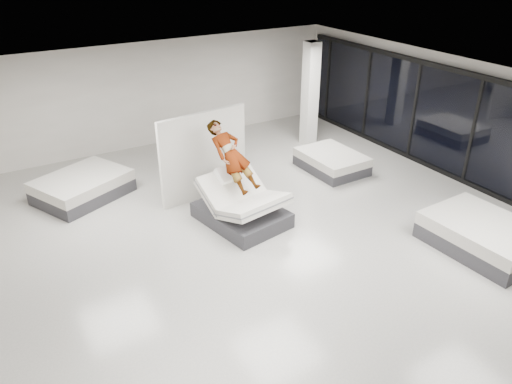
{
  "coord_description": "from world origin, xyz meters",
  "views": [
    {
      "loc": [
        -5.1,
        -7.57,
        5.91
      ],
      "look_at": [
        -0.2,
        0.69,
        1.0
      ],
      "focal_mm": 35.0,
      "sensor_mm": 36.0,
      "label": 1
    }
  ],
  "objects_px": {
    "remote": "(250,179)",
    "divider_panel": "(204,155)",
    "person": "(232,167)",
    "column": "(310,95)",
    "flat_bed_left_far": "(83,187)",
    "hero_bed": "(242,207)",
    "flat_bed_right_near": "(483,235)",
    "flat_bed_right_far": "(332,162)"
  },
  "relations": [
    {
      "from": "remote",
      "to": "divider_panel",
      "type": "height_order",
      "value": "divider_panel"
    },
    {
      "from": "person",
      "to": "flat_bed_right_far",
      "type": "xyz_separation_m",
      "value": [
        3.68,
        0.94,
        -1.03
      ]
    },
    {
      "from": "column",
      "to": "hero_bed",
      "type": "bearing_deg",
      "value": -142.5
    },
    {
      "from": "flat_bed_right_far",
      "to": "column",
      "type": "xyz_separation_m",
      "value": [
        0.64,
        2.02,
        1.35
      ]
    },
    {
      "from": "remote",
      "to": "hero_bed",
      "type": "bearing_deg",
      "value": 171.1
    },
    {
      "from": "divider_panel",
      "to": "flat_bed_right_far",
      "type": "xyz_separation_m",
      "value": [
        3.76,
        -0.4,
        -0.85
      ]
    },
    {
      "from": "flat_bed_right_far",
      "to": "column",
      "type": "height_order",
      "value": "column"
    },
    {
      "from": "person",
      "to": "column",
      "type": "distance_m",
      "value": 5.24
    },
    {
      "from": "flat_bed_right_far",
      "to": "flat_bed_right_near",
      "type": "distance_m",
      "value": 4.82
    },
    {
      "from": "person",
      "to": "column",
      "type": "height_order",
      "value": "column"
    },
    {
      "from": "flat_bed_right_far",
      "to": "flat_bed_left_far",
      "type": "bearing_deg",
      "value": 163.68
    },
    {
      "from": "person",
      "to": "remote",
      "type": "height_order",
      "value": "person"
    },
    {
      "from": "hero_bed",
      "to": "flat_bed_left_far",
      "type": "height_order",
      "value": "hero_bed"
    },
    {
      "from": "person",
      "to": "flat_bed_right_far",
      "type": "relative_size",
      "value": 0.98
    },
    {
      "from": "person",
      "to": "column",
      "type": "relative_size",
      "value": 0.57
    },
    {
      "from": "divider_panel",
      "to": "flat_bed_left_far",
      "type": "height_order",
      "value": "divider_panel"
    },
    {
      "from": "remote",
      "to": "column",
      "type": "height_order",
      "value": "column"
    },
    {
      "from": "flat_bed_right_near",
      "to": "flat_bed_left_far",
      "type": "xyz_separation_m",
      "value": [
        -6.71,
        6.71,
        -0.02
      ]
    },
    {
      "from": "hero_bed",
      "to": "person",
      "type": "xyz_separation_m",
      "value": [
        -0.06,
        0.31,
        0.89
      ]
    },
    {
      "from": "hero_bed",
      "to": "column",
      "type": "distance_m",
      "value": 5.51
    },
    {
      "from": "person",
      "to": "flat_bed_left_far",
      "type": "xyz_separation_m",
      "value": [
        -2.8,
        2.83,
        -0.99
      ]
    },
    {
      "from": "flat_bed_right_near",
      "to": "column",
      "type": "relative_size",
      "value": 0.73
    },
    {
      "from": "hero_bed",
      "to": "flat_bed_right_near",
      "type": "height_order",
      "value": "hero_bed"
    },
    {
      "from": "remote",
      "to": "divider_panel",
      "type": "distance_m",
      "value": 1.68
    },
    {
      "from": "flat_bed_right_far",
      "to": "remote",
      "type": "bearing_deg",
      "value": -159.89
    },
    {
      "from": "hero_bed",
      "to": "flat_bed_right_near",
      "type": "bearing_deg",
      "value": -42.78
    },
    {
      "from": "flat_bed_right_far",
      "to": "flat_bed_right_near",
      "type": "bearing_deg",
      "value": -87.26
    },
    {
      "from": "remote",
      "to": "column",
      "type": "bearing_deg",
      "value": 28.92
    },
    {
      "from": "flat_bed_right_far",
      "to": "flat_bed_left_far",
      "type": "relative_size",
      "value": 0.72
    },
    {
      "from": "divider_panel",
      "to": "flat_bed_left_far",
      "type": "distance_m",
      "value": 3.21
    },
    {
      "from": "flat_bed_right_near",
      "to": "column",
      "type": "distance_m",
      "value": 6.97
    },
    {
      "from": "remote",
      "to": "flat_bed_left_far",
      "type": "relative_size",
      "value": 0.05
    },
    {
      "from": "hero_bed",
      "to": "remote",
      "type": "height_order",
      "value": "hero_bed"
    },
    {
      "from": "flat_bed_right_far",
      "to": "column",
      "type": "relative_size",
      "value": 0.58
    },
    {
      "from": "remote",
      "to": "flat_bed_left_far",
      "type": "bearing_deg",
      "value": 124.4
    },
    {
      "from": "flat_bed_right_near",
      "to": "person",
      "type": "bearing_deg",
      "value": 135.23
    },
    {
      "from": "remote",
      "to": "column",
      "type": "xyz_separation_m",
      "value": [
        4.04,
        3.27,
        0.55
      ]
    },
    {
      "from": "flat_bed_right_far",
      "to": "divider_panel",
      "type": "bearing_deg",
      "value": 173.95
    },
    {
      "from": "flat_bed_right_far",
      "to": "flat_bed_left_far",
      "type": "xyz_separation_m",
      "value": [
        -6.48,
        1.9,
        0.04
      ]
    },
    {
      "from": "hero_bed",
      "to": "column",
      "type": "xyz_separation_m",
      "value": [
        4.26,
        3.27,
        1.21
      ]
    },
    {
      "from": "divider_panel",
      "to": "flat_bed_right_near",
      "type": "relative_size",
      "value": 1.05
    },
    {
      "from": "flat_bed_left_far",
      "to": "column",
      "type": "xyz_separation_m",
      "value": [
        7.12,
        0.13,
        1.31
      ]
    }
  ]
}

